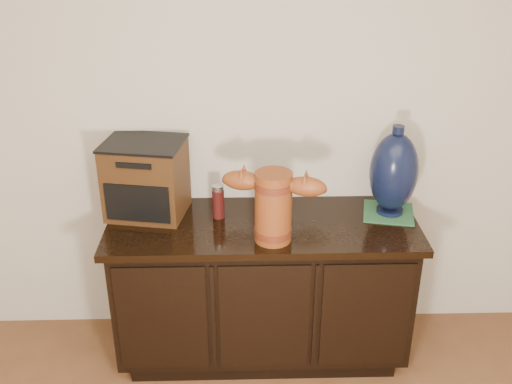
{
  "coord_description": "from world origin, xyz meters",
  "views": [
    {
      "loc": [
        -0.1,
        -0.23,
        2.11
      ],
      "look_at": [
        -0.03,
        2.18,
        0.94
      ],
      "focal_mm": 42.0,
      "sensor_mm": 36.0,
      "label": 1
    }
  ],
  "objects_px": {
    "tv_radio": "(146,178)",
    "lamp_base": "(394,172)",
    "terracotta_vessel": "(273,203)",
    "spray_can": "(218,202)",
    "sideboard": "(262,288)"
  },
  "relations": [
    {
      "from": "tv_radio",
      "to": "lamp_base",
      "type": "height_order",
      "value": "lamp_base"
    },
    {
      "from": "terracotta_vessel",
      "to": "spray_can",
      "type": "xyz_separation_m",
      "value": [
        -0.25,
        0.22,
        -0.1
      ]
    },
    {
      "from": "sideboard",
      "to": "terracotta_vessel",
      "type": "xyz_separation_m",
      "value": [
        0.04,
        -0.15,
        0.55
      ]
    },
    {
      "from": "tv_radio",
      "to": "spray_can",
      "type": "distance_m",
      "value": 0.36
    },
    {
      "from": "terracotta_vessel",
      "to": "sideboard",
      "type": "bearing_deg",
      "value": 118.99
    },
    {
      "from": "tv_radio",
      "to": "terracotta_vessel",
      "type": "bearing_deg",
      "value": -14.65
    },
    {
      "from": "tv_radio",
      "to": "sideboard",
      "type": "bearing_deg",
      "value": -2.06
    },
    {
      "from": "tv_radio",
      "to": "lamp_base",
      "type": "distance_m",
      "value": 1.17
    },
    {
      "from": "lamp_base",
      "to": "spray_can",
      "type": "relative_size",
      "value": 2.64
    },
    {
      "from": "tv_radio",
      "to": "spray_can",
      "type": "xyz_separation_m",
      "value": [
        0.34,
        -0.05,
        -0.1
      ]
    },
    {
      "from": "sideboard",
      "to": "terracotta_vessel",
      "type": "relative_size",
      "value": 3.17
    },
    {
      "from": "lamp_base",
      "to": "sideboard",
      "type": "bearing_deg",
      "value": -172.41
    },
    {
      "from": "terracotta_vessel",
      "to": "tv_radio",
      "type": "bearing_deg",
      "value": 169.53
    },
    {
      "from": "spray_can",
      "to": "terracotta_vessel",
      "type": "bearing_deg",
      "value": -41.45
    },
    {
      "from": "sideboard",
      "to": "lamp_base",
      "type": "relative_size",
      "value": 3.32
    }
  ]
}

